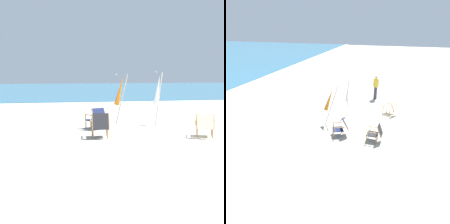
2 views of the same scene
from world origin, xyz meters
TOP-DOWN VIEW (x-y plane):
  - ground_plane at (0.00, 0.00)m, footprint 80.00×80.00m
  - sea at (0.00, 31.66)m, footprint 80.00×40.00m
  - surf_band at (0.00, 11.36)m, footprint 80.00×1.10m
  - beach_chair_front_left at (-1.71, -0.24)m, footprint 0.63×0.73m
  - beach_chair_front_right at (-1.61, 1.39)m, footprint 0.82×0.90m
  - beach_chair_back_right at (1.60, -0.73)m, footprint 0.83×0.92m
  - umbrella_furled_orange at (-0.53, 2.32)m, footprint 0.49×0.73m
  - umbrella_furled_white at (0.84, 1.68)m, footprint 0.39×0.30m

SIDE VIEW (x-z plane):
  - ground_plane at x=0.00m, z-range 0.00..0.00m
  - surf_band at x=0.00m, z-range 0.00..0.06m
  - sea at x=0.00m, z-range 0.00..0.10m
  - beach_chair_back_right at x=1.60m, z-range 0.03..0.82m
  - beach_chair_front_right at x=-1.61m, z-range 0.03..0.82m
  - beach_chair_front_left at x=-1.71m, z-range 0.02..0.84m
  - umbrella_furled_orange at x=-0.53m, z-range 0.31..2.34m
  - umbrella_furled_white at x=0.84m, z-range 0.33..2.44m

